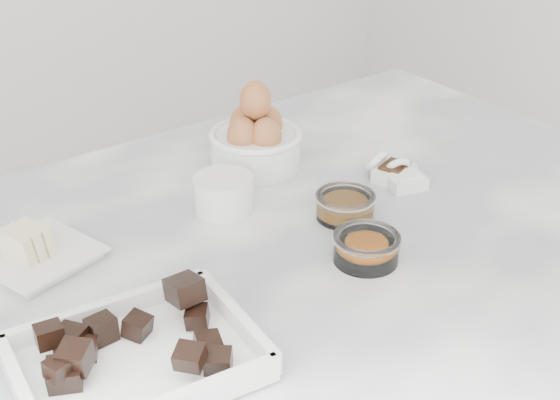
# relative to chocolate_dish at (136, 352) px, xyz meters

# --- Properties ---
(marble_slab) EXTENTS (1.20, 0.80, 0.04)m
(marble_slab) POSITION_rel_chocolate_dish_xyz_m (0.27, 0.12, -0.05)
(marble_slab) COLOR white
(marble_slab) RESTS_ON cabinet
(chocolate_dish) EXTENTS (0.26, 0.21, 0.06)m
(chocolate_dish) POSITION_rel_chocolate_dish_xyz_m (0.00, 0.00, 0.00)
(chocolate_dish) COLOR white
(chocolate_dish) RESTS_ON marble_slab
(butter_plate) EXTENTS (0.16, 0.16, 0.05)m
(butter_plate) POSITION_rel_chocolate_dish_xyz_m (-0.01, 0.26, -0.01)
(butter_plate) COLOR white
(butter_plate) RESTS_ON marble_slab
(sugar_ramekin) EXTENTS (0.08, 0.08, 0.05)m
(sugar_ramekin) POSITION_rel_chocolate_dish_xyz_m (0.26, 0.23, 0.00)
(sugar_ramekin) COLOR white
(sugar_ramekin) RESTS_ON marble_slab
(egg_bowl) EXTENTS (0.14, 0.14, 0.14)m
(egg_bowl) POSITION_rel_chocolate_dish_xyz_m (0.37, 0.32, 0.02)
(egg_bowl) COLOR white
(egg_bowl) RESTS_ON marble_slab
(honey_bowl) EXTENTS (0.08, 0.08, 0.04)m
(honey_bowl) POSITION_rel_chocolate_dish_xyz_m (0.38, 0.11, -0.01)
(honey_bowl) COLOR white
(honey_bowl) RESTS_ON marble_slab
(zest_bowl) EXTENTS (0.09, 0.09, 0.04)m
(zest_bowl) POSITION_rel_chocolate_dish_xyz_m (0.33, 0.02, -0.00)
(zest_bowl) COLOR white
(zest_bowl) RESTS_ON marble_slab
(vanilla_spoon) EXTENTS (0.07, 0.08, 0.04)m
(vanilla_spoon) POSITION_rel_chocolate_dish_xyz_m (0.51, 0.16, -0.01)
(vanilla_spoon) COLOR white
(vanilla_spoon) RESTS_ON marble_slab
(salt_spoon) EXTENTS (0.06, 0.08, 0.04)m
(salt_spoon) POSITION_rel_chocolate_dish_xyz_m (0.51, 0.13, -0.01)
(salt_spoon) COLOR white
(salt_spoon) RESTS_ON marble_slab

